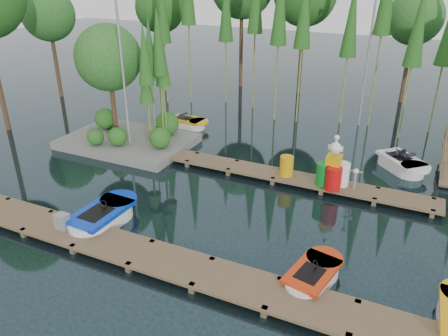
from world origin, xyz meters
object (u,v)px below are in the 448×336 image
at_px(island, 121,81).
at_px(drum_cluster, 333,172).
at_px(utility_cabinet, 62,221).
at_px(boat_red, 313,277).
at_px(yellow_barrel, 287,166).
at_px(boat_blue, 103,217).
at_px(boat_yellow_far, 188,123).

relative_size(island, drum_cluster, 3.15).
bearing_deg(utility_cabinet, boat_red, 8.14).
height_order(utility_cabinet, drum_cluster, drum_cluster).
height_order(utility_cabinet, yellow_barrel, yellow_barrel).
bearing_deg(boat_blue, boat_yellow_far, 104.68).
relative_size(boat_blue, boat_yellow_far, 1.20).
xyz_separation_m(utility_cabinet, yellow_barrel, (5.53, 7.00, 0.16)).
bearing_deg(island, boat_red, -30.13).
xyz_separation_m(island, yellow_barrel, (8.72, -0.79, -2.46)).
relative_size(island, boat_red, 2.64).
bearing_deg(island, drum_cluster, -5.08).
distance_m(boat_red, drum_cluster, 5.76).
bearing_deg(island, utility_cabinet, -67.72).
relative_size(island, boat_blue, 2.27).
xyz_separation_m(island, boat_blue, (3.94, -6.68, -2.90)).
xyz_separation_m(boat_blue, utility_cabinet, (-0.75, -1.11, 0.28)).
height_order(island, boat_blue, island).
xyz_separation_m(boat_red, yellow_barrel, (-2.68, 5.83, 0.49)).
relative_size(boat_red, boat_yellow_far, 1.03).
bearing_deg(boat_red, utility_cabinet, -160.27).
distance_m(utility_cabinet, drum_cluster, 10.14).
bearing_deg(boat_yellow_far, island, -92.76).
distance_m(boat_blue, drum_cluster, 8.87).
height_order(boat_blue, utility_cabinet, boat_blue).
bearing_deg(island, boat_blue, -59.50).
bearing_deg(boat_yellow_far, boat_red, -20.72).
height_order(boat_blue, drum_cluster, drum_cluster).
height_order(boat_blue, boat_yellow_far, boat_yellow_far).
xyz_separation_m(boat_red, drum_cluster, (-0.73, 5.67, 0.70)).
bearing_deg(boat_blue, island, 122.63).
bearing_deg(yellow_barrel, island, 174.82).
distance_m(boat_blue, utility_cabinet, 1.36).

